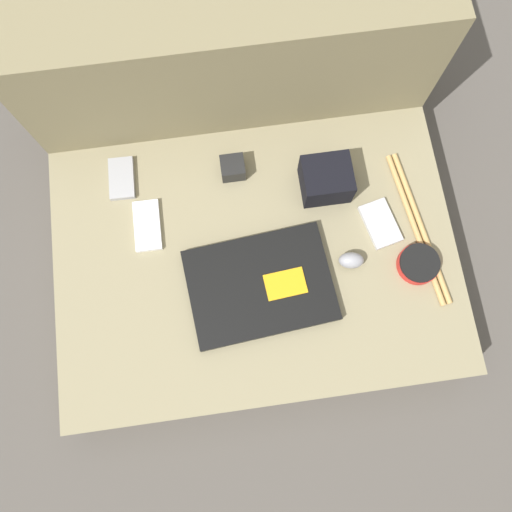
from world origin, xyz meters
name	(u,v)px	position (x,y,z in m)	size (l,w,h in m)	color
ground_plane	(256,271)	(0.00, 0.00, 0.00)	(8.00, 8.00, 0.00)	#4C4742
couch_seat	(256,265)	(0.00, 0.00, 0.07)	(0.93, 0.66, 0.14)	#847A5B
couch_backrest	(231,73)	(0.00, 0.43, 0.23)	(0.93, 0.20, 0.45)	#756B4C
laptop	(260,285)	(0.00, -0.07, 0.15)	(0.34, 0.26, 0.03)	black
computer_mouse	(351,260)	(0.21, -0.04, 0.16)	(0.06, 0.05, 0.04)	gray
speaker_puck	(418,264)	(0.36, -0.07, 0.15)	(0.09, 0.09, 0.03)	red
phone_silver	(122,178)	(-0.29, 0.24, 0.14)	(0.06, 0.11, 0.01)	#99999E
phone_black	(147,226)	(-0.24, 0.11, 0.14)	(0.06, 0.12, 0.01)	silver
phone_small	(380,224)	(0.30, 0.04, 0.14)	(0.09, 0.12, 0.01)	#B7B7BC
camera_pouch	(326,180)	(0.18, 0.15, 0.18)	(0.11, 0.10, 0.08)	black
charger_brick	(233,168)	(-0.02, 0.22, 0.16)	(0.06, 0.05, 0.04)	black
drumstick_pair	(418,227)	(0.38, 0.02, 0.14)	(0.08, 0.38, 0.01)	tan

